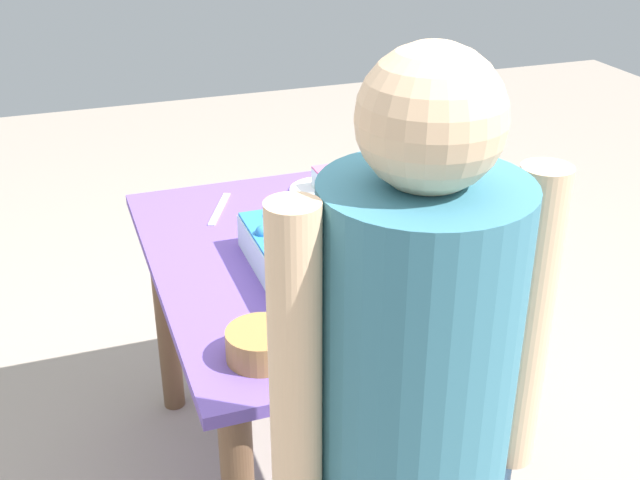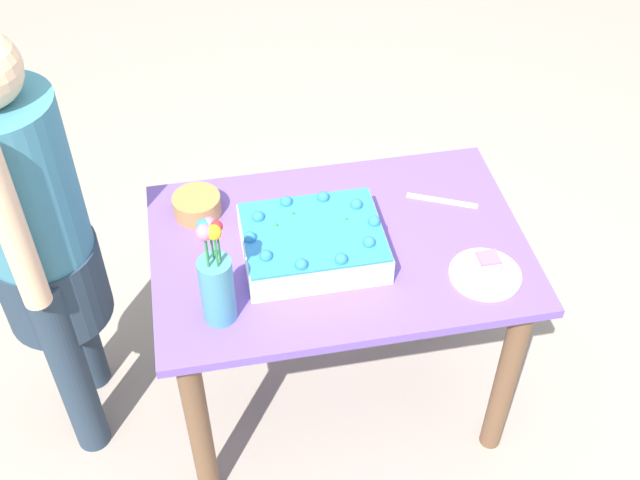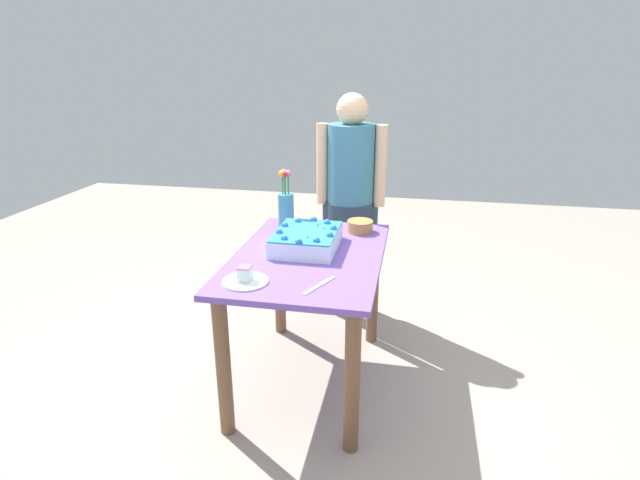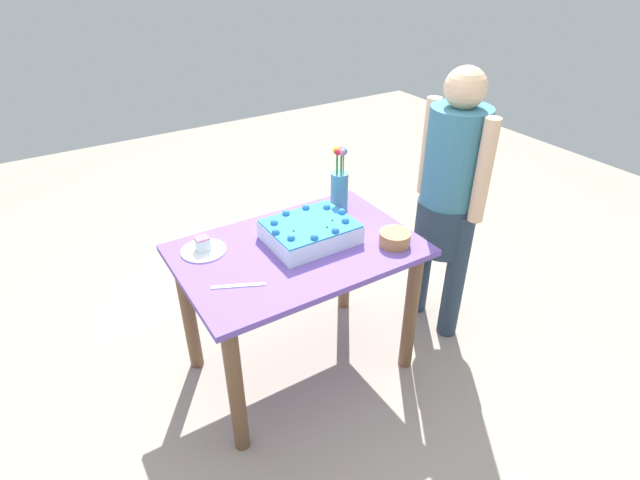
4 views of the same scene
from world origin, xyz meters
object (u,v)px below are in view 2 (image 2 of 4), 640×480
flower_vase (216,282)px  fruit_bowl (197,205)px  person_standing (36,234)px  sheet_cake (313,242)px  cake_knife (442,201)px  serving_plate_with_slice (486,271)px

flower_vase → fruit_bowl: bearing=93.7°
person_standing → fruit_bowl: bearing=14.7°
flower_vase → fruit_bowl: flower_vase is taller
sheet_cake → cake_knife: sheet_cake is taller
sheet_cake → serving_plate_with_slice: bearing=-20.5°
flower_vase → person_standing: person_standing is taller
serving_plate_with_slice → cake_knife: bearing=94.7°
sheet_cake → fruit_bowl: (-0.32, 0.24, -0.02)m
sheet_cake → serving_plate_with_slice: (0.47, -0.17, -0.03)m
serving_plate_with_slice → cake_knife: size_ratio=0.93×
sheet_cake → person_standing: bearing=170.9°
sheet_cake → cake_knife: (0.44, 0.16, -0.05)m
cake_knife → flower_vase: bearing=-130.0°
person_standing → sheet_cake: bearing=-9.1°
flower_vase → person_standing: (-0.48, 0.31, -0.03)m
fruit_bowl → person_standing: person_standing is taller
serving_plate_with_slice → cake_knife: 0.33m
person_standing → serving_plate_with_slice: bearing=-13.5°
fruit_bowl → person_standing: (-0.45, -0.12, 0.07)m
fruit_bowl → flower_vase: bearing=-86.3°
cake_knife → person_standing: 1.22m
flower_vase → person_standing: 0.57m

